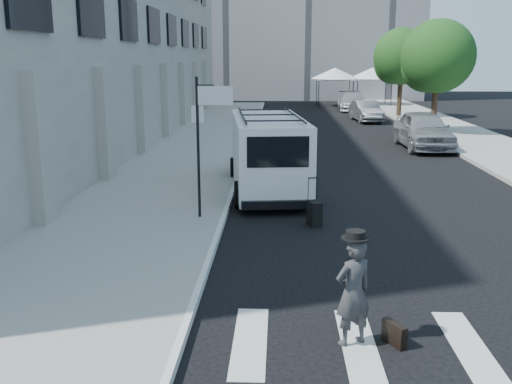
# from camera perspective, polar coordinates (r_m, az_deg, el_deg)

# --- Properties ---
(ground) EXTENTS (120.00, 120.00, 0.00)m
(ground) POSITION_cam_1_polar(r_m,az_deg,el_deg) (11.49, 5.20, -7.68)
(ground) COLOR black
(ground) RESTS_ON ground
(sidewalk_left) EXTENTS (4.50, 48.00, 0.15)m
(sidewalk_left) POSITION_cam_1_polar(r_m,az_deg,el_deg) (27.26, -5.41, 4.82)
(sidewalk_left) COLOR gray
(sidewalk_left) RESTS_ON ground
(sidewalk_right) EXTENTS (4.00, 56.00, 0.15)m
(sidewalk_right) POSITION_cam_1_polar(r_m,az_deg,el_deg) (32.43, 19.63, 5.47)
(sidewalk_right) COLOR gray
(sidewalk_right) RESTS_ON ground
(building_left) EXTENTS (10.00, 44.00, 12.00)m
(building_left) POSITION_cam_1_polar(r_m,az_deg,el_deg) (30.77, -19.21, 16.20)
(building_left) COLOR gray
(building_left) RESTS_ON ground
(sign_pole) EXTENTS (1.03, 0.07, 3.50)m
(sign_pole) POSITION_cam_1_polar(r_m,az_deg,el_deg) (14.10, -4.92, 7.37)
(sign_pole) COLOR black
(sign_pole) RESTS_ON sidewalk_left
(tree_near) EXTENTS (3.80, 3.83, 6.03)m
(tree_near) POSITION_cam_1_polar(r_m,az_deg,el_deg) (31.91, 17.47, 12.55)
(tree_near) COLOR black
(tree_near) RESTS_ON ground
(tree_far) EXTENTS (3.80, 3.83, 6.03)m
(tree_far) POSITION_cam_1_polar(r_m,az_deg,el_deg) (40.68, 14.18, 12.82)
(tree_far) COLOR black
(tree_far) RESTS_ON ground
(tent_left) EXTENTS (4.00, 4.00, 3.20)m
(tent_left) POSITION_cam_1_polar(r_m,az_deg,el_deg) (48.95, 7.89, 11.65)
(tent_left) COLOR black
(tent_left) RESTS_ON ground
(tent_right) EXTENTS (4.00, 4.00, 3.20)m
(tent_right) POSITION_cam_1_polar(r_m,az_deg,el_deg) (49.84, 11.58, 11.53)
(tent_right) COLOR black
(tent_right) RESTS_ON ground
(businessman) EXTENTS (0.70, 0.62, 1.62)m
(businessman) POSITION_cam_1_polar(r_m,az_deg,el_deg) (8.46, 9.69, -9.86)
(businessman) COLOR #38373A
(businessman) RESTS_ON ground
(briefcase) EXTENTS (0.32, 0.44, 0.34)m
(briefcase) POSITION_cam_1_polar(r_m,az_deg,el_deg) (8.83, 13.65, -13.61)
(briefcase) COLOR black
(briefcase) RESTS_ON ground
(suitcase) EXTENTS (0.38, 0.49, 1.20)m
(suitcase) POSITION_cam_1_polar(r_m,az_deg,el_deg) (14.26, 5.87, -2.15)
(suitcase) COLOR black
(suitcase) RESTS_ON ground
(cargo_van) EXTENTS (2.71, 6.36, 2.32)m
(cargo_van) POSITION_cam_1_polar(r_m,az_deg,el_deg) (17.73, 1.14, 3.93)
(cargo_van) COLOR white
(cargo_van) RESTS_ON ground
(parked_car_a) EXTENTS (2.08, 5.03, 1.70)m
(parked_car_a) POSITION_cam_1_polar(r_m,az_deg,el_deg) (27.23, 16.38, 5.97)
(parked_car_a) COLOR gray
(parked_car_a) RESTS_ON ground
(parked_car_b) EXTENTS (1.82, 4.18, 1.34)m
(parked_car_b) POSITION_cam_1_polar(r_m,az_deg,el_deg) (37.82, 10.95, 7.94)
(parked_car_b) COLOR #4D4E53
(parked_car_b) RESTS_ON ground
(parked_car_c) EXTENTS (2.19, 4.97, 1.42)m
(parked_car_c) POSITION_cam_1_polar(r_m,az_deg,el_deg) (45.50, 9.53, 8.94)
(parked_car_c) COLOR #A3A6AB
(parked_car_c) RESTS_ON ground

